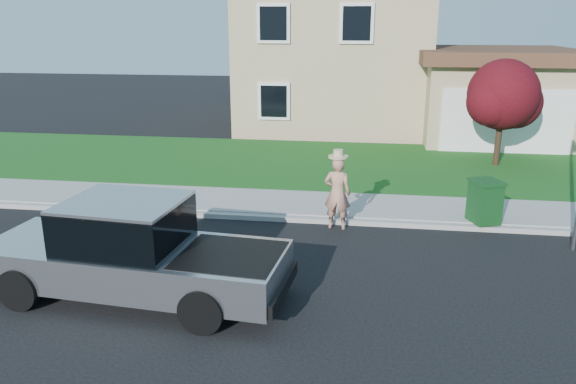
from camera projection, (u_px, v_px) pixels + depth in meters
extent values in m
plane|color=black|center=(280.00, 272.00, 10.92)|extent=(80.00, 80.00, 0.00)
cube|color=gray|center=(340.00, 221.00, 13.51)|extent=(40.00, 0.20, 0.12)
cube|color=gray|center=(342.00, 206.00, 14.55)|extent=(40.00, 2.00, 0.15)
cube|color=#165018|center=(349.00, 165.00, 18.82)|extent=(40.00, 7.00, 0.10)
cube|color=tan|center=(336.00, 54.00, 26.09)|extent=(8.00, 9.00, 6.40)
cube|color=tan|center=(491.00, 100.00, 22.83)|extent=(5.50, 6.00, 3.20)
cube|color=white|center=(507.00, 121.00, 20.07)|extent=(4.60, 0.12, 2.30)
cube|color=#4C2D1E|center=(496.00, 55.00, 22.30)|extent=(6.20, 6.80, 0.50)
cube|color=white|center=(273.00, 23.00, 21.67)|extent=(1.30, 0.10, 1.50)
cube|color=white|center=(357.00, 23.00, 21.23)|extent=(1.30, 0.10, 1.50)
cube|color=black|center=(274.00, 101.00, 22.54)|extent=(1.30, 0.10, 1.50)
cylinder|color=black|center=(20.00, 288.00, 9.44)|extent=(0.76, 0.34, 0.74)
cylinder|color=black|center=(78.00, 250.00, 11.02)|extent=(0.76, 0.34, 0.74)
cylinder|color=black|center=(202.00, 310.00, 8.72)|extent=(0.76, 0.34, 0.74)
cylinder|color=black|center=(236.00, 266.00, 10.30)|extent=(0.76, 0.34, 0.74)
cube|color=#B3B6BA|center=(135.00, 263.00, 9.78)|extent=(5.39, 2.30, 0.66)
cube|color=black|center=(125.00, 225.00, 9.60)|extent=(2.08, 1.88, 0.78)
cube|color=#B3B6BA|center=(123.00, 203.00, 9.48)|extent=(2.08, 1.88, 0.07)
cube|color=black|center=(230.00, 256.00, 9.30)|extent=(1.79, 1.71, 0.06)
cube|color=black|center=(6.00, 256.00, 10.40)|extent=(0.27, 1.75, 0.37)
cube|color=black|center=(283.00, 288.00, 9.24)|extent=(0.27, 1.75, 0.23)
cube|color=black|center=(116.00, 209.00, 10.72)|extent=(0.13, 0.21, 0.17)
imported|color=tan|center=(337.00, 193.00, 13.01)|extent=(0.66, 0.47, 1.72)
cylinder|color=tan|center=(338.00, 156.00, 12.75)|extent=(0.46, 0.46, 0.05)
cylinder|color=tan|center=(338.00, 153.00, 12.73)|extent=(0.23, 0.23, 0.16)
cylinder|color=black|center=(498.00, 141.00, 18.46)|extent=(0.20, 0.20, 1.58)
sphere|color=#4B1016|center=(503.00, 95.00, 18.02)|extent=(2.27, 2.27, 2.27)
sphere|color=#4B1016|center=(516.00, 103.00, 18.31)|extent=(1.68, 1.68, 1.68)
sphere|color=#4B1016|center=(492.00, 102.00, 17.85)|extent=(1.58, 1.58, 1.58)
cube|color=#103B16|center=(485.00, 203.00, 13.09)|extent=(0.77, 0.82, 0.94)
cube|color=#103B16|center=(487.00, 182.00, 12.94)|extent=(0.84, 0.89, 0.07)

